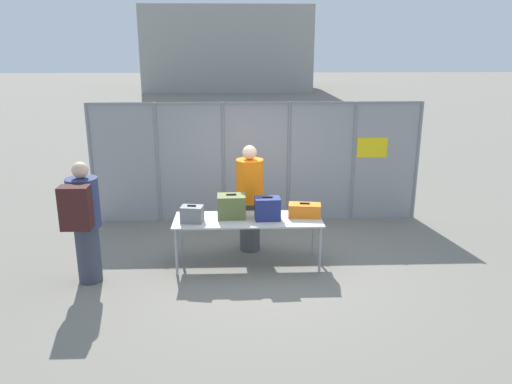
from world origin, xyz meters
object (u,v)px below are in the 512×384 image
Objects in this scene: suitcase_grey at (192,214)px; security_worker_near at (250,197)px; utility_trailer at (288,181)px; inspection_table at (248,222)px; suitcase_orange at (305,210)px; suitcase_olive at (231,206)px; suitcase_navy at (268,209)px; traveler_hooded at (84,219)px.

security_worker_near is at bearing 38.88° from suitcase_grey.
utility_trailer is at bearing -105.66° from security_worker_near.
suitcase_orange reaches higher than inspection_table.
suitcase_olive is 0.83× the size of suitcase_orange.
suitcase_navy reaches higher than suitcase_orange.
suitcase_olive is 0.10× the size of utility_trailer.
suitcase_orange is 0.29× the size of traveler_hooded.
inspection_table is 5.80× the size of suitcase_navy.
suitcase_olive is 0.24× the size of traveler_hooded.
security_worker_near is (-0.26, 0.66, -0.01)m from suitcase_navy.
security_worker_near is (0.91, 0.74, 0.04)m from suitcase_grey.
suitcase_olive is at bearing 168.78° from suitcase_navy.
suitcase_navy is at bearing -6.32° from traveler_hooded.
inspection_table is at bearing 87.30° from security_worker_near.
traveler_hooded is 1.00× the size of security_worker_near.
traveler_hooded reaches higher than suitcase_grey.
suitcase_orange is 3.36m from traveler_hooded.
suitcase_orange is at bearing 149.22° from security_worker_near.
suitcase_navy is at bearing -6.01° from inspection_table.
security_worker_near is (0.05, 0.63, 0.21)m from inspection_table.
suitcase_grey is 1.59m from traveler_hooded.
inspection_table is 2.46m from traveler_hooded.
suitcase_olive is (-0.26, 0.08, 0.23)m from inspection_table.
traveler_hooded is (-1.52, -0.44, 0.10)m from suitcase_grey.
security_worker_near is (0.31, 0.55, -0.02)m from suitcase_olive.
suitcase_olive is 1.17m from suitcase_orange.
suitcase_navy is 2.74m from traveler_hooded.
suitcase_navy is 0.61m from suitcase_orange.
security_worker_near is (-0.86, 0.55, 0.06)m from suitcase_orange.
suitcase_grey is 0.90× the size of suitcase_navy.
traveler_hooded is at bearing -169.17° from suitcase_orange.
suitcase_grey is 0.64m from suitcase_olive.
suitcase_olive reaches higher than inspection_table.
suitcase_orange is (1.17, 0.00, -0.08)m from suitcase_olive.
suitcase_grey is at bearing -115.97° from utility_trailer.
traveler_hooded reaches higher than utility_trailer.
inspection_table is 4.35× the size of suitcase_orange.
suitcase_orange is at bearing -6.36° from traveler_hooded.
suitcase_navy is (0.57, -0.11, -0.01)m from suitcase_olive.
suitcase_olive is at bearing 162.81° from inspection_table.
utility_trailer is (0.12, 3.69, -0.51)m from suitcase_orange.
suitcase_grey reaches higher than suitcase_orange.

